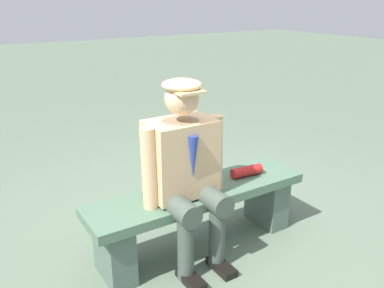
{
  "coord_description": "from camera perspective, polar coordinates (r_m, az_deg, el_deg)",
  "views": [
    {
      "loc": [
        1.41,
        2.15,
        1.74
      ],
      "look_at": [
        0.06,
        0.0,
        0.82
      ],
      "focal_mm": 38.12,
      "sensor_mm": 36.0,
      "label": 1
    }
  ],
  "objects": [
    {
      "name": "seated_man",
      "position": [
        2.66,
        -0.97,
        -3.0
      ],
      "size": [
        0.61,
        0.59,
        1.26
      ],
      "color": "tan",
      "rests_on": "ground"
    },
    {
      "name": "bench",
      "position": [
        2.95,
        0.97,
        -9.02
      ],
      "size": [
        1.63,
        0.41,
        0.47
      ],
      "color": "#4A6953",
      "rests_on": "ground"
    },
    {
      "name": "rolled_magazine",
      "position": [
        3.09,
        7.58,
        -3.75
      ],
      "size": [
        0.25,
        0.1,
        0.08
      ],
      "primitive_type": "cylinder",
      "rotation": [
        0.0,
        1.57,
        -0.09
      ],
      "color": "#B21E1E",
      "rests_on": "bench"
    },
    {
      "name": "ground_plane",
      "position": [
        3.11,
        0.94,
        -14.06
      ],
      "size": [
        30.0,
        30.0,
        0.0
      ],
      "primitive_type": "plane",
      "color": "#576855"
    }
  ]
}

